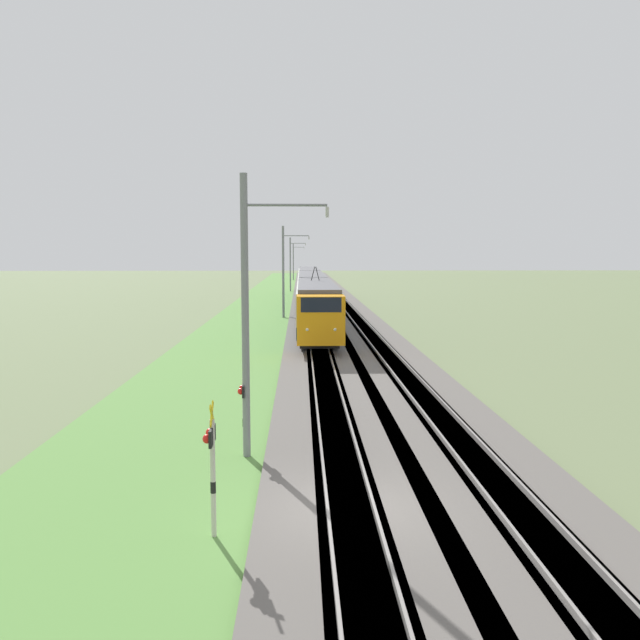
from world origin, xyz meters
TOP-DOWN VIEW (x-y plane):
  - ground_plane at (0.00, 0.00)m, footprint 400.00×400.00m
  - ballast_main at (50.00, 0.00)m, footprint 240.00×4.40m
  - ballast_adjacent at (50.00, -3.85)m, footprint 240.00×4.40m
  - track_main at (50.00, 0.00)m, footprint 240.00×1.57m
  - track_adjacent at (50.00, -3.85)m, footprint 240.00×1.57m
  - grass_verge at (50.00, 5.25)m, footprint 240.00×8.26m
  - passenger_train at (52.00, 0.00)m, footprint 62.33×2.85m
  - crossing_signal_near at (-0.90, 3.03)m, footprint 0.70×0.23m
  - crossing_signal_aux at (4.58, 2.85)m, footprint 0.70×0.23m
  - catenary_mast_near at (4.40, 2.70)m, footprint 0.22×2.56m
  - catenary_mast_mid at (44.47, 2.70)m, footprint 0.22×2.56m
  - catenary_mast_far at (84.54, 2.70)m, footprint 0.22×2.56m
  - catenary_mast_distant at (124.62, 2.69)m, footprint 0.22×2.56m

SIDE VIEW (x-z plane):
  - ground_plane at x=0.00m, z-range 0.00..0.00m
  - grass_verge at x=50.00m, z-range 0.00..0.12m
  - ballast_main at x=50.00m, z-range 0.00..0.30m
  - ballast_adjacent at x=50.00m, z-range 0.00..0.30m
  - track_main at x=50.00m, z-range -0.07..0.38m
  - track_adjacent at x=50.00m, z-range -0.07..0.38m
  - crossing_signal_aux at x=4.58m, z-range 0.28..3.11m
  - crossing_signal_near at x=-0.90m, z-range 0.32..3.38m
  - passenger_train at x=52.00m, z-range -0.16..4.94m
  - catenary_mast_distant at x=124.62m, z-range 0.14..8.38m
  - catenary_mast_near at x=4.40m, z-range 0.14..8.60m
  - catenary_mast_far at x=84.54m, z-range 0.14..8.66m
  - catenary_mast_mid at x=44.47m, z-range 0.14..8.78m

